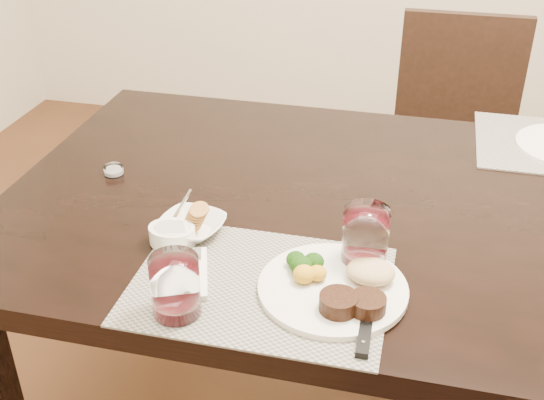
% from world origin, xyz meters
% --- Properties ---
extents(dining_table, '(2.00, 1.00, 0.75)m').
position_xyz_m(dining_table, '(0.00, 0.00, 0.67)').
color(dining_table, black).
rests_on(dining_table, ground).
extents(chair_far, '(0.42, 0.42, 0.90)m').
position_xyz_m(chair_far, '(0.00, 0.93, 0.50)').
color(chair_far, black).
rests_on(chair_far, ground).
extents(placemat_near, '(0.46, 0.34, 0.00)m').
position_xyz_m(placemat_near, '(-0.36, -0.33, 0.75)').
color(placemat_near, gray).
rests_on(placemat_near, dining_table).
extents(dinner_plate, '(0.27, 0.27, 0.05)m').
position_xyz_m(dinner_plate, '(-0.22, -0.32, 0.77)').
color(dinner_plate, silver).
rests_on(dinner_plate, placemat_near).
extents(napkin_fork, '(0.13, 0.17, 0.02)m').
position_xyz_m(napkin_fork, '(-0.50, -0.34, 0.76)').
color(napkin_fork, white).
rests_on(napkin_fork, placemat_near).
extents(steak_knife, '(0.02, 0.24, 0.01)m').
position_xyz_m(steak_knife, '(-0.16, -0.40, 0.76)').
color(steak_knife, silver).
rests_on(steak_knife, placemat_near).
extents(cracker_bowl, '(0.15, 0.15, 0.06)m').
position_xyz_m(cracker_bowl, '(-0.53, -0.20, 0.77)').
color(cracker_bowl, silver).
rests_on(cracker_bowl, placemat_near).
extents(sauce_ramekin, '(0.09, 0.14, 0.07)m').
position_xyz_m(sauce_ramekin, '(-0.56, -0.24, 0.77)').
color(sauce_ramekin, silver).
rests_on(sauce_ramekin, placemat_near).
extents(wine_glass_near, '(0.09, 0.09, 0.12)m').
position_xyz_m(wine_glass_near, '(-0.18, -0.23, 0.81)').
color(wine_glass_near, silver).
rests_on(wine_glass_near, placemat_near).
extents(wine_glass_side, '(0.08, 0.08, 0.11)m').
position_xyz_m(wine_glass_side, '(-0.48, -0.44, 0.80)').
color(wine_glass_side, silver).
rests_on(wine_glass_side, dining_table).
extents(salt_cellar, '(0.05, 0.05, 0.02)m').
position_xyz_m(salt_cellar, '(-0.80, -0.00, 0.76)').
color(salt_cellar, silver).
rests_on(salt_cellar, dining_table).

